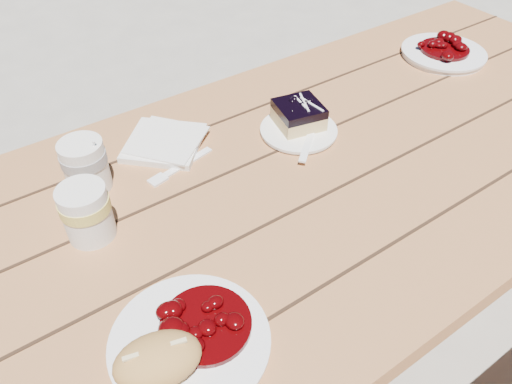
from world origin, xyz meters
TOP-DOWN VIEW (x-y plane):
  - ground at (0.00, 0.00)m, footprint 60.00×60.00m
  - picnic_table at (0.00, -0.00)m, footprint 2.00×1.55m
  - main_plate at (-0.34, -0.21)m, footprint 0.22×0.22m
  - goulash_stew at (-0.31, -0.21)m, footprint 0.13×0.13m
  - bread_roll at (-0.40, -0.23)m, footprint 0.13×0.10m
  - dessert_plate at (0.11, 0.11)m, footprint 0.16×0.16m
  - blueberry_cake at (0.12, 0.12)m, footprint 0.11×0.11m
  - fork_dessert at (0.09, 0.05)m, footprint 0.14×0.12m
  - coffee_cup at (-0.33, 0.20)m, footprint 0.08×0.08m
  - napkin_stack at (-0.15, 0.23)m, footprint 0.21×0.21m
  - fork_table at (-0.14, 0.15)m, footprint 0.16×0.06m
  - second_plate at (0.65, 0.16)m, footprint 0.22×0.22m
  - second_stew at (0.65, 0.16)m, footprint 0.13×0.13m
  - second_cup at (-0.37, 0.08)m, footprint 0.08×0.08m

SIDE VIEW (x-z plane):
  - ground at x=0.00m, z-range 0.00..0.00m
  - picnic_table at x=0.00m, z-range 0.21..0.96m
  - fork_table at x=-0.14m, z-range 0.75..0.75m
  - dessert_plate at x=0.11m, z-range 0.75..0.76m
  - napkin_stack at x=-0.15m, z-range 0.75..0.76m
  - main_plate at x=-0.34m, z-range 0.75..0.77m
  - second_plate at x=0.65m, z-range 0.75..0.77m
  - fork_dessert at x=0.09m, z-range 0.76..0.76m
  - blueberry_cake at x=0.12m, z-range 0.76..0.81m
  - goulash_stew at x=-0.31m, z-range 0.77..0.81m
  - second_stew at x=0.65m, z-range 0.77..0.81m
  - bread_roll at x=-0.40m, z-range 0.77..0.83m
  - coffee_cup at x=-0.33m, z-range 0.75..0.85m
  - second_cup at x=-0.37m, z-range 0.75..0.85m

